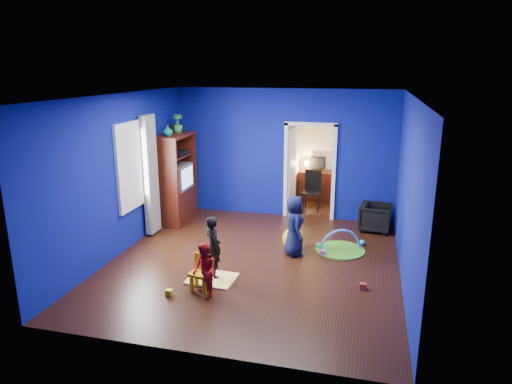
% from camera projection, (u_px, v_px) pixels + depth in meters
% --- Properties ---
extents(floor, '(5.00, 5.50, 0.01)m').
position_uv_depth(floor, '(254.00, 262.00, 8.09)').
color(floor, black).
rests_on(floor, ground).
extents(ceiling, '(5.00, 5.50, 0.01)m').
position_uv_depth(ceiling, '(253.00, 96.00, 7.32)').
color(ceiling, white).
rests_on(ceiling, wall_back).
extents(wall_back, '(5.00, 0.02, 2.90)m').
position_uv_depth(wall_back, '(284.00, 154.00, 10.28)').
color(wall_back, navy).
rests_on(wall_back, floor).
extents(wall_front, '(5.00, 0.02, 2.90)m').
position_uv_depth(wall_front, '(193.00, 242.00, 5.13)').
color(wall_front, navy).
rests_on(wall_front, floor).
extents(wall_left, '(0.02, 5.50, 2.90)m').
position_uv_depth(wall_left, '(120.00, 175.00, 8.29)').
color(wall_left, navy).
rests_on(wall_left, floor).
extents(wall_right, '(0.02, 5.50, 2.90)m').
position_uv_depth(wall_right, '(408.00, 193.00, 7.12)').
color(wall_right, navy).
rests_on(wall_right, floor).
extents(alcove, '(1.00, 1.75, 2.50)m').
position_uv_depth(alcove, '(315.00, 157.00, 11.01)').
color(alcove, silver).
rests_on(alcove, floor).
extents(armchair, '(0.71, 0.69, 0.58)m').
position_uv_depth(armchair, '(376.00, 217.00, 9.58)').
color(armchair, black).
rests_on(armchair, floor).
extents(child_black, '(0.45, 0.45, 1.05)m').
position_uv_depth(child_black, '(213.00, 247.00, 7.39)').
color(child_black, black).
rests_on(child_black, floor).
extents(child_navy, '(0.55, 0.65, 1.12)m').
position_uv_depth(child_navy, '(294.00, 226.00, 8.28)').
color(child_navy, '#0F1537').
rests_on(child_navy, floor).
extents(toddler_red, '(0.52, 0.53, 0.85)m').
position_uv_depth(toddler_red, '(204.00, 271.00, 6.77)').
color(toddler_red, red).
rests_on(toddler_red, floor).
extents(vase, '(0.24, 0.24, 0.22)m').
position_uv_depth(vase, '(168.00, 131.00, 9.45)').
color(vase, '#0C6065').
rests_on(vase, tv_armoire).
extents(potted_plant, '(0.29, 0.29, 0.41)m').
position_uv_depth(potted_plant, '(177.00, 123.00, 9.91)').
color(potted_plant, green).
rests_on(potted_plant, tv_armoire).
extents(tv_armoire, '(0.58, 1.14, 1.96)m').
position_uv_depth(tv_armoire, '(176.00, 178.00, 10.02)').
color(tv_armoire, '#3A1109').
rests_on(tv_armoire, floor).
extents(crt_tv, '(0.46, 0.70, 0.54)m').
position_uv_depth(crt_tv, '(178.00, 177.00, 10.00)').
color(crt_tv, silver).
rests_on(crt_tv, tv_armoire).
extents(yellow_blanket, '(0.78, 0.64, 0.03)m').
position_uv_depth(yellow_blanket, '(212.00, 279.00, 7.43)').
color(yellow_blanket, '#F2E07A').
rests_on(yellow_blanket, floor).
extents(hopper_ball, '(0.42, 0.42, 0.42)m').
position_uv_depth(hopper_ball, '(293.00, 239.00, 8.62)').
color(hopper_ball, yellow).
rests_on(hopper_ball, floor).
extents(kid_chair, '(0.33, 0.33, 0.50)m').
position_uv_depth(kid_chair, '(200.00, 275.00, 7.04)').
color(kid_chair, yellow).
rests_on(kid_chair, floor).
extents(play_mat, '(0.92, 0.92, 0.02)m').
position_uv_depth(play_mat, '(340.00, 250.00, 8.60)').
color(play_mat, '#3D9020').
rests_on(play_mat, floor).
extents(toy_arch, '(0.77, 0.38, 0.82)m').
position_uv_depth(toy_arch, '(340.00, 250.00, 8.59)').
color(toy_arch, '#3F8CD8').
rests_on(toy_arch, floor).
extents(window_left, '(0.03, 0.95, 1.55)m').
position_uv_depth(window_left, '(130.00, 166.00, 8.58)').
color(window_left, white).
rests_on(window_left, wall_left).
extents(curtain, '(0.14, 0.42, 2.40)m').
position_uv_depth(curtain, '(150.00, 175.00, 9.15)').
color(curtain, slate).
rests_on(curtain, floor).
extents(doorway, '(1.16, 0.10, 2.10)m').
position_uv_depth(doorway, '(310.00, 173.00, 10.24)').
color(doorway, white).
rests_on(doorway, floor).
extents(study_desk, '(0.88, 0.44, 0.75)m').
position_uv_depth(study_desk, '(316.00, 185.00, 11.83)').
color(study_desk, '#3D140A').
rests_on(study_desk, floor).
extents(desk_monitor, '(0.40, 0.05, 0.32)m').
position_uv_depth(desk_monitor, '(318.00, 163.00, 11.79)').
color(desk_monitor, black).
rests_on(desk_monitor, study_desk).
extents(desk_lamp, '(0.14, 0.14, 0.14)m').
position_uv_depth(desk_lamp, '(307.00, 163.00, 11.81)').
color(desk_lamp, '#FFD88C').
rests_on(desk_lamp, study_desk).
extents(folding_chair, '(0.40, 0.40, 0.92)m').
position_uv_depth(folding_chair, '(312.00, 192.00, 10.91)').
color(folding_chair, black).
rests_on(folding_chair, floor).
extents(book_shelf, '(0.88, 0.24, 0.04)m').
position_uv_depth(book_shelf, '(319.00, 121.00, 11.50)').
color(book_shelf, white).
rests_on(book_shelf, study_desk).
extents(toy_0, '(0.10, 0.08, 0.10)m').
position_uv_depth(toy_0, '(363.00, 286.00, 7.10)').
color(toy_0, red).
rests_on(toy_0, floor).
extents(toy_1, '(0.11, 0.11, 0.11)m').
position_uv_depth(toy_1, '(362.00, 242.00, 8.85)').
color(toy_1, '#27ADE0').
rests_on(toy_1, floor).
extents(toy_2, '(0.10, 0.08, 0.10)m').
position_uv_depth(toy_2, '(169.00, 293.00, 6.90)').
color(toy_2, yellow).
rests_on(toy_2, floor).
extents(toy_3, '(0.11, 0.11, 0.11)m').
position_uv_depth(toy_3, '(318.00, 245.00, 8.72)').
color(toy_3, '#36BF5E').
rests_on(toy_3, floor).
extents(toy_4, '(0.10, 0.08, 0.10)m').
position_uv_depth(toy_4, '(323.00, 253.00, 8.37)').
color(toy_4, '#D14EBF').
rests_on(toy_4, floor).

